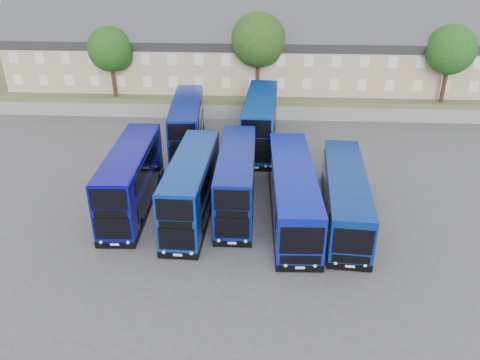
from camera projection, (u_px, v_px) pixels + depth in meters
name	position (u px, v px, depth m)	size (l,w,h in m)	color
ground	(216.00, 238.00, 30.61)	(120.00, 120.00, 0.00)	#47474C
retaining_wall	(239.00, 112.00, 51.72)	(70.00, 0.40, 1.50)	slate
earth_bank	(243.00, 86.00, 60.55)	(80.00, 20.00, 2.00)	#505A32
terrace_row	(242.00, 48.00, 54.48)	(54.00, 10.40, 11.20)	tan
dd_front_left	(132.00, 180.00, 33.44)	(3.03, 11.27, 4.44)	#070784
dd_front_mid	(192.00, 188.00, 32.35)	(2.76, 11.02, 4.36)	navy
dd_front_right	(237.00, 180.00, 33.46)	(2.63, 10.89, 4.31)	navy
dd_rear_left	(187.00, 125.00, 43.63)	(3.60, 11.48, 4.49)	#07198B
dd_rear_right	(260.00, 122.00, 43.96)	(3.26, 12.15, 4.79)	#083298
coach_east_a	(292.00, 193.00, 32.47)	(3.30, 13.48, 3.66)	#0814A0
coach_east_b	(345.00, 197.00, 32.18)	(3.49, 12.61, 3.41)	navy
tree_west	(112.00, 51.00, 50.63)	(4.80, 4.80, 7.65)	#382314
tree_mid	(260.00, 42.00, 49.78)	(5.76, 5.76, 9.18)	#382314
tree_east	(452.00, 52.00, 48.57)	(5.12, 5.12, 8.16)	#382314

